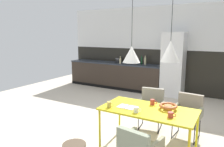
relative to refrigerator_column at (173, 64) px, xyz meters
The scene contains 22 objects.
ground_plane 3.33m from the refrigerator_column, 94.38° to the right, with size 9.70×9.70×0.00m, color beige.
back_wall_splashback_dark 0.52m from the refrigerator_column, 124.05° to the left, with size 7.46×0.12×1.41m, color black.
back_wall_panel_upper 1.21m from the refrigerator_column, 124.05° to the left, with size 7.46×0.12×1.41m, color silver.
kitchen_counter 2.15m from the refrigerator_column, behind, with size 3.51×0.63×0.90m.
refrigerator_column is the anchor object (origin of this frame).
dining_table 3.52m from the refrigerator_column, 81.79° to the right, with size 1.51×0.78×0.72m.
armchair_near_window 2.82m from the refrigerator_column, 69.53° to the right, with size 0.52×0.51×0.80m.
armchair_head_of_table 4.31m from the refrigerator_column, 81.21° to the right, with size 0.55×0.54×0.75m.
armchair_by_stool 2.62m from the refrigerator_column, 84.78° to the right, with size 0.54×0.53×0.81m.
fruit_bowl 3.42m from the refrigerator_column, 76.79° to the right, with size 0.29×0.29×0.08m.
open_book 3.58m from the refrigerator_column, 87.38° to the right, with size 0.30×0.21×0.02m.
mug_short_terracotta 3.28m from the refrigerator_column, 81.41° to the right, with size 0.12×0.07×0.10m.
mug_white_ceramic 3.74m from the refrigerator_column, 83.96° to the right, with size 0.13×0.08×0.09m.
mug_wide_latte 3.73m from the refrigerator_column, 91.30° to the right, with size 0.12×0.08×0.10m.
mug_dark_espresso 3.76m from the refrigerator_column, 76.02° to the right, with size 0.12×0.08×0.08m.
cooking_pot 1.96m from the refrigerator_column, behind, with size 0.22×0.22×0.17m.
bottle_wine_green 0.96m from the refrigerator_column, behind, with size 0.07×0.07×0.30m.
bottle_spice_small 1.77m from the refrigerator_column, behind, with size 0.07×0.07×0.26m.
bottle_vinegar_dark 1.07m from the refrigerator_column, behind, with size 0.06×0.06×0.31m.
side_stool 4.58m from the refrigerator_column, 92.10° to the right, with size 0.33×0.33×0.43m.
pendant_lamp_over_table_near 3.56m from the refrigerator_column, 86.74° to the right, with size 0.28×0.28×1.30m.
pendant_lamp_over_table_far 3.60m from the refrigerator_column, 76.88° to the right, with size 0.28×0.28×1.26m.
Camera 1 is at (1.89, -3.44, 1.92)m, focal length 34.31 mm.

